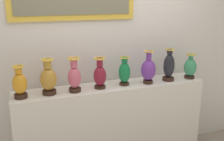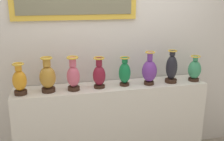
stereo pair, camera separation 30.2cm
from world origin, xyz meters
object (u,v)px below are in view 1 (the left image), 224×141
(vase_emerald, at_px, (124,72))
(vase_rose, at_px, (74,77))
(vase_ochre, at_px, (48,79))
(vase_onyx, at_px, (169,66))
(vase_burgundy, at_px, (100,75))
(vase_violet, at_px, (148,70))
(vase_jade, at_px, (190,67))
(vase_amber, at_px, (20,84))

(vase_emerald, bearing_deg, vase_rose, -177.54)
(vase_rose, height_order, vase_emerald, vase_rose)
(vase_ochre, relative_size, vase_rose, 1.01)
(vase_onyx, bearing_deg, vase_burgundy, 179.43)
(vase_violet, height_order, vase_onyx, vase_violet)
(vase_emerald, relative_size, vase_jade, 1.07)
(vase_amber, xyz_separation_m, vase_ochre, (0.29, 0.01, 0.02))
(vase_burgundy, relative_size, vase_onyx, 0.90)
(vase_ochre, height_order, vase_burgundy, vase_ochre)
(vase_emerald, bearing_deg, vase_onyx, -1.90)
(vase_onyx, bearing_deg, vase_jade, -2.14)
(vase_amber, xyz_separation_m, vase_onyx, (1.73, 0.01, 0.02))
(vase_ochre, height_order, vase_violet, vase_violet)
(vase_violet, bearing_deg, vase_ochre, 178.80)
(vase_ochre, relative_size, vase_jade, 1.23)
(vase_amber, xyz_separation_m, vase_emerald, (1.15, 0.02, 0.00))
(vase_burgundy, distance_m, vase_jade, 1.18)
(vase_emerald, xyz_separation_m, vase_violet, (0.29, -0.04, 0.01))
(vase_amber, xyz_separation_m, vase_jade, (2.03, -0.01, -0.01))
(vase_emerald, bearing_deg, vase_amber, -178.76)
(vase_emerald, bearing_deg, vase_jade, -1.98)
(vase_emerald, distance_m, vase_onyx, 0.58)
(vase_onyx, height_order, vase_jade, vase_onyx)
(vase_amber, bearing_deg, vase_rose, -0.05)
(vase_emerald, height_order, vase_onyx, vase_onyx)
(vase_burgundy, distance_m, vase_emerald, 0.30)
(vase_ochre, xyz_separation_m, vase_violet, (1.15, -0.02, -0.00))
(vase_burgundy, height_order, vase_violet, vase_violet)
(vase_amber, bearing_deg, vase_emerald, 1.24)
(vase_ochre, bearing_deg, vase_violet, -1.20)
(vase_ochre, bearing_deg, vase_onyx, -0.32)
(vase_amber, relative_size, vase_emerald, 1.01)
(vase_burgundy, bearing_deg, vase_emerald, 1.98)
(vase_rose, relative_size, vase_burgundy, 1.08)
(vase_onyx, distance_m, vase_jade, 0.30)
(vase_emerald, distance_m, vase_violet, 0.29)
(vase_amber, xyz_separation_m, vase_rose, (0.56, -0.00, 0.02))
(vase_amber, xyz_separation_m, vase_violet, (1.44, -0.01, 0.02))
(vase_ochre, distance_m, vase_violet, 1.15)
(vase_onyx, bearing_deg, vase_ochre, 179.68)
(vase_ochre, relative_size, vase_burgundy, 1.09)
(vase_ochre, bearing_deg, vase_rose, -3.01)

